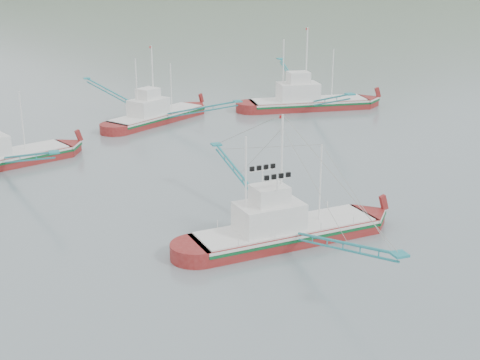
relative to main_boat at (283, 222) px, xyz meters
name	(u,v)px	position (x,y,z in m)	size (l,w,h in m)	color
ground	(271,254)	(-1.50, -1.56, -1.40)	(1200.00, 1200.00, 0.00)	slate
main_boat	(283,222)	(0.00, 0.00, 0.00)	(13.29, 23.54, 9.55)	maroon
bg_boat_right	(308,96)	(19.75, 37.63, 0.30)	(15.46, 27.17, 11.05)	maroon
bg_boat_far	(156,105)	(-0.05, 37.19, 0.64)	(16.84, 21.57, 9.64)	maroon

